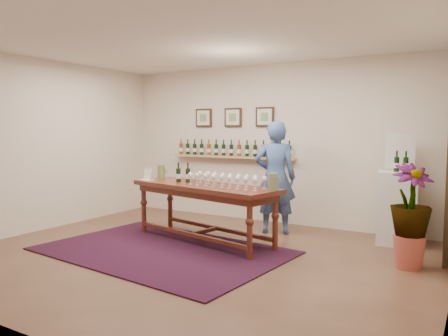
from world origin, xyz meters
The scene contains 14 objects.
ground centered at (0.00, 0.00, 0.00)m, with size 6.00×6.00×0.00m, color #4D3422.
room_shell centered at (2.11, 1.86, 1.12)m, with size 6.00×6.00×6.00m.
rug centered at (-0.50, -0.02, 0.01)m, with size 3.24×2.16×0.02m, color #400B14.
tasting_table centered at (-0.29, 0.71, 0.72)m, with size 2.51×1.25×0.85m.
table_glasses centered at (0.10, 0.67, 0.94)m, with size 1.33×0.31×0.18m, color silver, non-canonical shape.
table_bottles centered at (-0.71, 0.78, 1.01)m, with size 0.29×0.17×0.31m, color black, non-canonical shape.
pitcher_left centered at (-1.36, 1.05, 0.97)m, with size 0.14×0.14×0.23m, color #636F45, non-canonical shape.
pitcher_right centered at (0.84, 0.65, 0.97)m, with size 0.15×0.15×0.23m, color #636F45, non-canonical shape.
menu_card centered at (-1.39, 0.75, 0.95)m, with size 0.21×0.15×0.19m, color silver.
display_pedestal centered at (2.18, 2.04, 0.53)m, with size 0.53×0.53×1.06m, color silver.
pedestal_bottles centered at (2.22, 1.98, 1.20)m, with size 0.29×0.08×0.29m, color black, non-canonical shape.
info_sign centered at (2.17, 2.19, 1.34)m, with size 0.41×0.02×0.57m, color silver.
potted_plant centered at (2.50, 0.92, 0.63)m, with size 0.81×0.81×1.08m.
person centered at (0.39, 1.74, 0.90)m, with size 0.65×0.43×1.79m, color #3A5489.
Camera 1 is at (3.21, -4.60, 1.65)m, focal length 35.00 mm.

